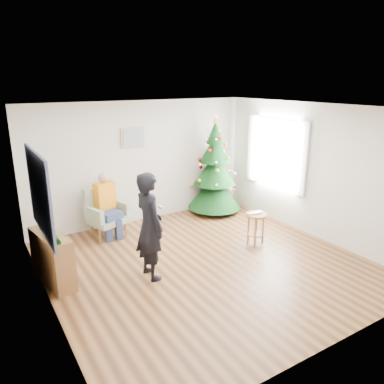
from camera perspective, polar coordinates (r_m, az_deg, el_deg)
floor at (r=6.50m, az=2.05°, el=-10.77°), size 5.00×5.00×0.00m
ceiling at (r=5.78m, az=2.32°, el=12.73°), size 5.00×5.00×0.00m
wall_back at (r=8.15m, az=-7.63°, el=4.52°), size 5.00×0.00×5.00m
wall_front at (r=4.30m, az=21.15°, el=-7.81°), size 5.00×0.00×5.00m
wall_left at (r=5.14m, az=-21.79°, el=-3.88°), size 0.00×5.00×5.00m
wall_right at (r=7.65m, az=18.00°, el=3.04°), size 0.00×5.00×5.00m
window_panel at (r=8.25m, az=12.74°, el=5.83°), size 0.04×1.30×1.40m
curtains at (r=8.23m, az=12.59°, el=5.81°), size 0.05×1.75×1.50m
christmas_tree at (r=8.63m, az=3.49°, el=3.26°), size 1.22×1.22×2.21m
stool at (r=7.23m, az=9.68°, el=-5.47°), size 0.39×0.39×0.59m
laptop at (r=7.12m, az=9.80°, el=-3.23°), size 0.33×0.23×0.03m
armchair at (r=7.67m, az=-12.92°, el=-3.89°), size 0.84×0.81×0.98m
seated_person at (r=7.53m, az=-12.81°, el=-1.88°), size 0.48×0.62×1.28m
standing_man at (r=5.79m, az=-6.50°, el=-5.17°), size 0.43×0.64×1.70m
game_controller at (r=5.74m, az=-4.82°, el=-2.30°), size 0.04×0.13×0.04m
console at (r=6.14m, az=-20.52°, el=-9.48°), size 0.48×1.04×0.80m
garland at (r=5.98m, az=-20.92°, el=-5.86°), size 0.14×0.90×0.14m
tapestry at (r=5.35m, az=-22.24°, el=-0.30°), size 0.03×1.50×1.15m
framed_picture at (r=7.94m, az=-9.01°, el=8.18°), size 0.52×0.05×0.42m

